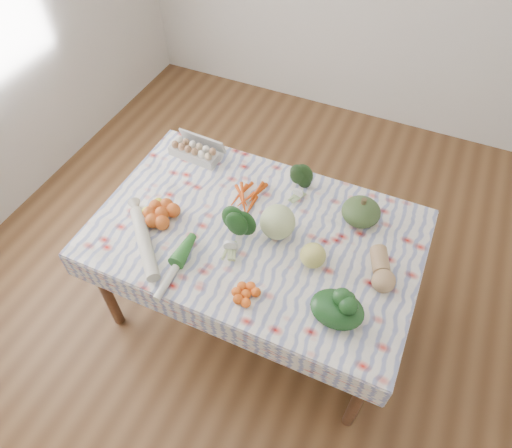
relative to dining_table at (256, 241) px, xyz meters
name	(u,v)px	position (x,y,z in m)	size (l,w,h in m)	color
ground	(256,306)	(0.00, 0.00, -0.68)	(4.50, 4.50, 0.00)	brown
dining_table	(256,241)	(0.00, 0.00, 0.00)	(1.60, 1.00, 0.75)	brown
tablecloth	(256,232)	(0.00, 0.00, 0.08)	(1.66, 1.06, 0.01)	white
egg_carton	(194,152)	(-0.56, 0.37, 0.12)	(0.30, 0.12, 0.08)	#BBBBB6
carrot_bunch	(247,197)	(-0.14, 0.18, 0.10)	(0.19, 0.18, 0.04)	#E35010
kale_bunch	(303,184)	(0.12, 0.35, 0.15)	(0.16, 0.14, 0.14)	#1A3315
kabocha_squash	(361,212)	(0.46, 0.29, 0.15)	(0.20, 0.20, 0.13)	#3B562A
cabbage	(278,222)	(0.10, 0.03, 0.17)	(0.18, 0.18, 0.18)	#B7CB87
butternut_squash	(382,269)	(0.65, 0.00, 0.14)	(0.11, 0.24, 0.11)	tan
orange_cluster	(162,214)	(-0.48, -0.12, 0.12)	(0.25, 0.25, 0.08)	#D3571B
broccoli	(232,235)	(-0.08, -0.11, 0.15)	(0.17, 0.17, 0.12)	#174217
mandarin_cluster	(246,294)	(0.12, -0.37, 0.11)	(0.16, 0.16, 0.05)	orange
grapefruit	(313,255)	(0.33, -0.07, 0.15)	(0.12, 0.12, 0.12)	#D3CE62
spinach_bag	(337,309)	(0.52, -0.29, 0.14)	(0.24, 0.19, 0.11)	#133615
daikon	(144,242)	(-0.46, -0.32, 0.12)	(0.07, 0.07, 0.47)	beige
leek	(175,268)	(-0.25, -0.38, 0.10)	(0.04, 0.04, 0.37)	silver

